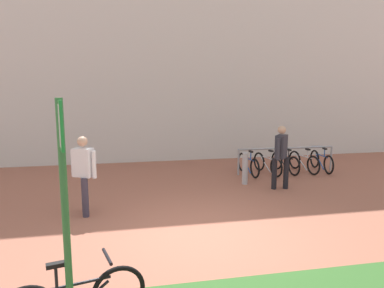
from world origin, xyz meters
TOP-DOWN VIEW (x-y plane):
  - ground_plane at (0.00, 0.00)m, footprint 60.00×60.00m
  - building_facade at (0.00, 7.43)m, footprint 28.00×1.20m
  - parking_sign_post at (-2.05, -2.45)m, footprint 0.11×0.36m
  - bike_rack_cluster at (3.74, 4.27)m, footprint 3.21×1.59m
  - bollard_steel at (2.00, 3.22)m, footprint 0.16×0.16m
  - person_shirt_blue at (-2.22, 1.57)m, footprint 0.54×0.44m
  - person_suited_dark at (2.78, 2.58)m, footprint 0.46×0.49m

SIDE VIEW (x-z plane):
  - ground_plane at x=0.00m, z-range 0.00..0.00m
  - bike_rack_cluster at x=3.74m, z-range -0.07..0.76m
  - bollard_steel at x=2.00m, z-range 0.00..0.90m
  - person_shirt_blue at x=-2.22m, z-range 0.12..1.84m
  - person_suited_dark at x=2.78m, z-range 0.12..1.84m
  - parking_sign_post at x=-2.05m, z-range 0.40..3.07m
  - building_facade at x=0.00m, z-range 0.00..10.00m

